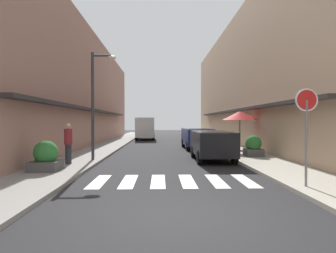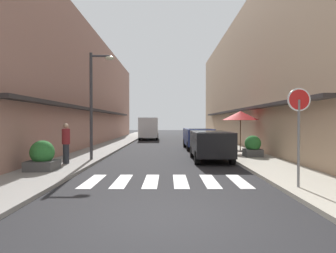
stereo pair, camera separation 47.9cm
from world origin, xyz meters
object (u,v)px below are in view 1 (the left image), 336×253
object	(u,v)px
pedestrian_walking_near	(68,143)
parked_car_mid	(197,136)
street_lamp	(97,94)
cafe_umbrella	(240,116)
delivery_van	(145,127)
planter_midblock	(253,146)
parked_car_near	(212,142)
planter_corner	(46,157)
round_street_sign	(306,111)

from	to	relation	value
pedestrian_walking_near	parked_car_mid	bearing A→B (deg)	-93.90
street_lamp	cafe_umbrella	distance (m)	8.83
delivery_van	planter_midblock	world-z (taller)	delivery_van
cafe_umbrella	planter_midblock	xyz separation A→B (m)	(0.01, -2.58, -1.66)
parked_car_near	planter_midblock	bearing A→B (deg)	19.33
pedestrian_walking_near	planter_corner	bearing A→B (deg)	115.41
parked_car_mid	delivery_van	xyz separation A→B (m)	(-4.20, 11.28, 0.48)
cafe_umbrella	pedestrian_walking_near	world-z (taller)	cafe_umbrella
planter_corner	parked_car_near	bearing A→B (deg)	26.58
street_lamp	planter_corner	xyz separation A→B (m)	(-1.22, -3.07, -2.65)
parked_car_mid	street_lamp	xyz separation A→B (m)	(-5.61, -6.46, 2.35)
parked_car_near	round_street_sign	world-z (taller)	round_street_sign
delivery_van	street_lamp	distance (m)	17.89
cafe_umbrella	pedestrian_walking_near	bearing A→B (deg)	-149.79
delivery_van	parked_car_mid	bearing A→B (deg)	-69.56
parked_car_near	street_lamp	distance (m)	6.10
delivery_van	planter_midblock	size ratio (longest dim) A/B	4.96
street_lamp	planter_midblock	distance (m)	8.45
street_lamp	planter_corner	bearing A→B (deg)	-111.74
round_street_sign	cafe_umbrella	size ratio (longest dim) A/B	1.12
delivery_van	cafe_umbrella	distance (m)	15.46
parked_car_near	delivery_van	world-z (taller)	delivery_van
parked_car_near	pedestrian_walking_near	world-z (taller)	pedestrian_walking_near
delivery_van	planter_midblock	distance (m)	17.83
round_street_sign	pedestrian_walking_near	xyz separation A→B (m)	(-8.05, 4.51, -1.19)
street_lamp	planter_midblock	size ratio (longest dim) A/B	4.67
round_street_sign	pedestrian_walking_near	world-z (taller)	round_street_sign
street_lamp	cafe_umbrella	bearing A→B (deg)	25.30
parked_car_near	pedestrian_walking_near	distance (m)	6.76
cafe_umbrella	planter_midblock	bearing A→B (deg)	-89.85
planter_corner	planter_midblock	world-z (taller)	planter_corner
parked_car_mid	delivery_van	bearing A→B (deg)	110.44
planter_midblock	pedestrian_walking_near	bearing A→B (deg)	-163.81
planter_corner	planter_midblock	bearing A→B (deg)	24.81
parked_car_mid	planter_corner	size ratio (longest dim) A/B	3.88
parked_car_near	pedestrian_walking_near	bearing A→B (deg)	-164.96
delivery_van	round_street_sign	distance (m)	24.35
street_lamp	planter_corner	size ratio (longest dim) A/B	4.59
round_street_sign	cafe_umbrella	world-z (taller)	round_street_sign
round_street_sign	street_lamp	size ratio (longest dim) A/B	0.54
round_street_sign	pedestrian_walking_near	bearing A→B (deg)	150.74
parked_car_mid	cafe_umbrella	xyz separation A→B (m)	(2.32, -2.71, 1.37)
parked_car_near	delivery_van	distance (m)	17.89
parked_car_near	parked_car_mid	bearing A→B (deg)	90.00
street_lamp	planter_midblock	xyz separation A→B (m)	(7.95, 1.17, -2.63)
cafe_umbrella	planter_midblock	distance (m)	3.07
planter_midblock	street_lamp	bearing A→B (deg)	-171.63
parked_car_mid	round_street_sign	bearing A→B (deg)	-83.01
parked_car_near	pedestrian_walking_near	xyz separation A→B (m)	(-6.53, -1.75, 0.12)
parked_car_near	parked_car_mid	size ratio (longest dim) A/B	0.90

